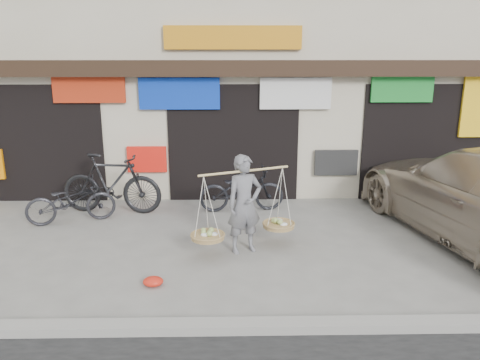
{
  "coord_description": "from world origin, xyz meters",
  "views": [
    {
      "loc": [
        -0.06,
        -7.17,
        3.37
      ],
      "look_at": [
        0.1,
        0.9,
        1.18
      ],
      "focal_mm": 35.0,
      "sensor_mm": 36.0,
      "label": 1
    }
  ],
  "objects_px": {
    "street_vendor": "(244,208)",
    "bike_1": "(111,183)",
    "bike_0": "(71,201)",
    "bike_2": "(242,190)"
  },
  "relations": [
    {
      "from": "street_vendor",
      "to": "bike_1",
      "type": "bearing_deg",
      "value": 120.62
    },
    {
      "from": "bike_1",
      "to": "bike_2",
      "type": "height_order",
      "value": "bike_1"
    },
    {
      "from": "street_vendor",
      "to": "bike_1",
      "type": "relative_size",
      "value": 0.83
    },
    {
      "from": "bike_0",
      "to": "street_vendor",
      "type": "bearing_deg",
      "value": -132.06
    },
    {
      "from": "bike_0",
      "to": "bike_1",
      "type": "bearing_deg",
      "value": -67.26
    },
    {
      "from": "bike_0",
      "to": "bike_2",
      "type": "relative_size",
      "value": 0.95
    },
    {
      "from": "street_vendor",
      "to": "bike_2",
      "type": "height_order",
      "value": "street_vendor"
    },
    {
      "from": "bike_0",
      "to": "bike_1",
      "type": "xyz_separation_m",
      "value": [
        0.69,
        0.61,
        0.2
      ]
    },
    {
      "from": "street_vendor",
      "to": "bike_2",
      "type": "relative_size",
      "value": 0.98
    },
    {
      "from": "bike_0",
      "to": "bike_2",
      "type": "distance_m",
      "value": 3.57
    }
  ]
}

